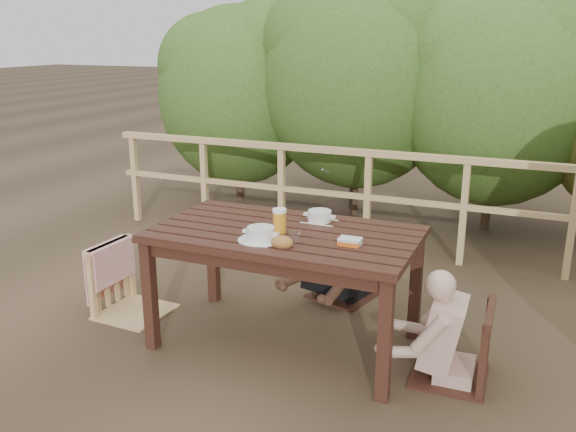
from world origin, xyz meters
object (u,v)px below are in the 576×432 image
at_px(chair_far, 344,241).
at_px(woman, 345,221).
at_px(table, 285,289).
at_px(soup_near, 261,234).
at_px(bread_roll, 282,242).
at_px(chair_right, 455,307).
at_px(tumbler, 295,238).
at_px(diner_right, 461,293).
at_px(soup_far, 319,217).
at_px(beer_glass, 279,222).
at_px(butter_tub, 350,243).
at_px(chair_left, 131,251).

xyz_separation_m(chair_far, woman, (0.00, 0.02, 0.17)).
height_order(table, soup_near, soup_near).
relative_size(woman, bread_roll, 9.03).
relative_size(chair_right, tumbler, 11.39).
xyz_separation_m(soup_near, tumbler, (0.21, 0.05, -0.01)).
bearing_deg(diner_right, soup_near, 98.38).
bearing_deg(table, soup_far, 64.33).
relative_size(soup_near, beer_glass, 1.69).
bearing_deg(tumbler, table, 128.77).
relative_size(bread_roll, butter_tub, 1.02).
relative_size(chair_far, tumbler, 11.30).
distance_m(chair_right, tumbler, 1.06).
bearing_deg(chair_far, diner_right, -26.66).
bearing_deg(butter_tub, bread_roll, -154.08).
xyz_separation_m(woman, bread_roll, (-0.02, -1.21, 0.20)).
height_order(chair_left, beer_glass, chair_left).
height_order(chair_right, butter_tub, chair_right).
height_order(chair_left, tumbler, chair_left).
relative_size(chair_left, butter_tub, 7.25).
xyz_separation_m(chair_far, diner_right, (1.03, -0.91, 0.10)).
bearing_deg(soup_near, soup_far, 68.27).
bearing_deg(beer_glass, soup_near, -104.54).
xyz_separation_m(woman, soup_far, (0.01, -0.63, 0.21)).
relative_size(table, butter_tub, 12.46).
xyz_separation_m(chair_right, beer_glass, (-1.14, -0.03, 0.41)).
distance_m(chair_right, soup_near, 1.26).
height_order(chair_left, chair_far, chair_left).
relative_size(woman, soup_near, 4.36).
xyz_separation_m(diner_right, butter_tub, (-0.67, -0.10, 0.26)).
relative_size(table, bread_roll, 12.24).
height_order(chair_right, diner_right, diner_right).
distance_m(chair_right, butter_tub, 0.74).
bearing_deg(soup_near, butter_tub, 12.37).
bearing_deg(woman, tumbler, 105.85).
xyz_separation_m(woman, beer_glass, (-0.14, -0.96, 0.25)).
height_order(chair_left, soup_far, chair_left).
distance_m(diner_right, bread_roll, 1.11).
bearing_deg(soup_far, butter_tub, -48.80).
bearing_deg(woman, soup_near, 95.29).
bearing_deg(butter_tub, soup_near, -168.64).
xyz_separation_m(soup_near, butter_tub, (0.55, 0.12, -0.02)).
distance_m(chair_far, butter_tub, 1.12).
bearing_deg(table, tumbler, -51.23).
height_order(chair_left, chair_right, chair_left).
height_order(table, bread_roll, bread_roll).
xyz_separation_m(chair_far, bread_roll, (-0.02, -1.19, 0.37)).
xyz_separation_m(chair_far, soup_far, (0.01, -0.61, 0.37)).
xyz_separation_m(soup_near, bread_roll, (0.17, -0.07, -0.01)).
bearing_deg(chair_left, chair_far, -53.04).
height_order(diner_right, tumbler, diner_right).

